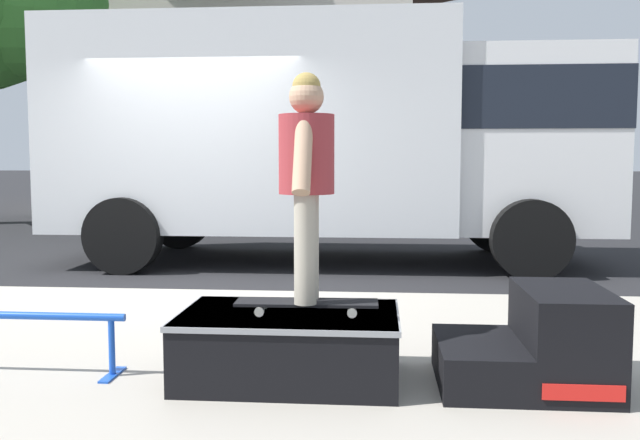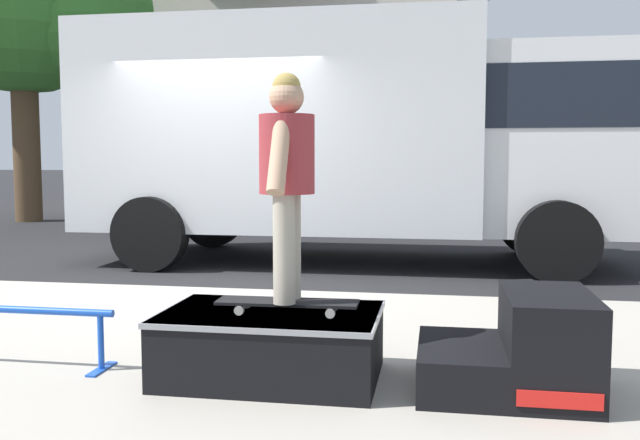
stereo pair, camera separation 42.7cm
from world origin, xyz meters
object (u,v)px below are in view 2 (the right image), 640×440
(kicker_ramp, at_px, (520,351))
(grind_rail, at_px, (3,321))
(skateboard, at_px, (287,303))
(box_truck, at_px, (358,131))
(skater_kid, at_px, (287,168))
(skate_box, at_px, (271,342))

(kicker_ramp, xyz_separation_m, grind_rail, (-2.98, -0.03, 0.05))
(skateboard, relative_size, box_truck, 0.11)
(kicker_ramp, distance_m, skater_kid, 1.57)
(skateboard, relative_size, skater_kid, 0.63)
(skater_kid, xyz_separation_m, box_truck, (-0.23, 5.27, 0.40))
(box_truck, bearing_deg, kicker_ramp, -74.31)
(kicker_ramp, bearing_deg, box_truck, 105.69)
(grind_rail, height_order, box_truck, box_truck)
(skateboard, xyz_separation_m, skater_kid, (0.00, 0.00, 0.74))
(grind_rail, xyz_separation_m, skateboard, (1.73, 0.01, 0.17))
(kicker_ramp, bearing_deg, skate_box, 179.98)
(grind_rail, relative_size, box_truck, 0.20)
(grind_rail, distance_m, skater_kid, 1.95)
(box_truck, bearing_deg, skateboard, -87.55)
(skate_box, bearing_deg, grind_rail, -178.80)
(box_truck, bearing_deg, skater_kid, -87.55)
(kicker_ramp, xyz_separation_m, skater_kid, (-1.25, -0.03, 0.96))
(skater_kid, relative_size, box_truck, 0.18)
(kicker_ramp, height_order, box_truck, box_truck)
(skateboard, distance_m, skater_kid, 0.74)
(skater_kid, bearing_deg, skate_box, 165.26)
(kicker_ramp, height_order, grind_rail, kicker_ramp)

